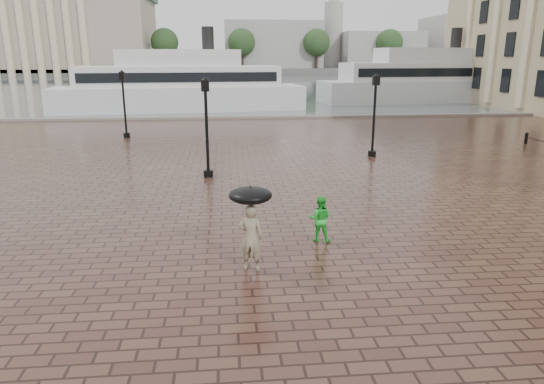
{
  "coord_description": "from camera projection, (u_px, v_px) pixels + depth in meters",
  "views": [
    {
      "loc": [
        -5.1,
        -12.11,
        5.39
      ],
      "look_at": [
        -3.77,
        2.07,
        1.4
      ],
      "focal_mm": 32.0,
      "sensor_mm": 36.0,
      "label": 1
    }
  ],
  "objects": [
    {
      "name": "child_pedestrian",
      "position": [
        320.0,
        219.0,
        14.5
      ],
      "size": [
        0.81,
        0.71,
        1.41
      ],
      "primitive_type": "imported",
      "rotation": [
        0.0,
        0.0,
        2.85
      ],
      "color": "green",
      "rests_on": "ground"
    },
    {
      "name": "museum",
      "position": [
        55.0,
        27.0,
        143.47
      ],
      "size": [
        57.0,
        32.5,
        26.0
      ],
      "color": "gray",
      "rests_on": "ground"
    },
    {
      "name": "adult_pedestrian",
      "position": [
        251.0,
        237.0,
        12.47
      ],
      "size": [
        0.75,
        0.59,
        1.8
      ],
      "primitive_type": "imported",
      "rotation": [
        0.0,
        0.0,
        2.86
      ],
      "color": "gray",
      "rests_on": "ground"
    },
    {
      "name": "ferry_far",
      "position": [
        429.0,
        80.0,
        59.44
      ],
      "size": [
        27.17,
        8.88,
        8.76
      ],
      "rotation": [
        0.0,
        0.0,
        0.09
      ],
      "color": "silver",
      "rests_on": "ground"
    },
    {
      "name": "far_shore",
      "position": [
        240.0,
        70.0,
        166.67
      ],
      "size": [
        300.0,
        60.0,
        2.0
      ],
      "primitive_type": "cube",
      "color": "#4C4C47",
      "rests_on": "ground"
    },
    {
      "name": "harbour_water",
      "position": [
        250.0,
        83.0,
        101.74
      ],
      "size": [
        240.0,
        240.0,
        0.0
      ],
      "primitive_type": "plane",
      "color": "#4B565C",
      "rests_on": "ground"
    },
    {
      "name": "distant_skyline",
      "position": [
        387.0,
        44.0,
        159.14
      ],
      "size": [
        102.5,
        22.0,
        33.0
      ],
      "color": "#9A9792",
      "rests_on": "ground"
    },
    {
      "name": "street_lamps",
      "position": [
        228.0,
        113.0,
        27.15
      ],
      "size": [
        15.44,
        12.44,
        4.4
      ],
      "color": "black",
      "rests_on": "ground"
    },
    {
      "name": "umbrella",
      "position": [
        250.0,
        195.0,
        12.16
      ],
      "size": [
        1.1,
        1.1,
        1.17
      ],
      "color": "black",
      "rests_on": "ground"
    },
    {
      "name": "quay_edge",
      "position": [
        282.0,
        118.0,
        44.21
      ],
      "size": [
        80.0,
        0.6,
        0.3
      ],
      "primitive_type": "cube",
      "color": "slate",
      "rests_on": "ground"
    },
    {
      "name": "far_trees",
      "position": [
        242.0,
        43.0,
        143.31
      ],
      "size": [
        188.0,
        8.0,
        13.5
      ],
      "color": "#2D2119",
      "rests_on": "ground"
    },
    {
      "name": "ground",
      "position": [
        413.0,
        257.0,
        13.53
      ],
      "size": [
        300.0,
        300.0,
        0.0
      ],
      "primitive_type": "plane",
      "color": "#3B211B",
      "rests_on": "ground"
    },
    {
      "name": "ferry_near",
      "position": [
        180.0,
        86.0,
        49.91
      ],
      "size": [
        25.9,
        8.9,
        8.32
      ],
      "rotation": [
        0.0,
        0.0,
        0.11
      ],
      "color": "silver",
      "rests_on": "ground"
    }
  ]
}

